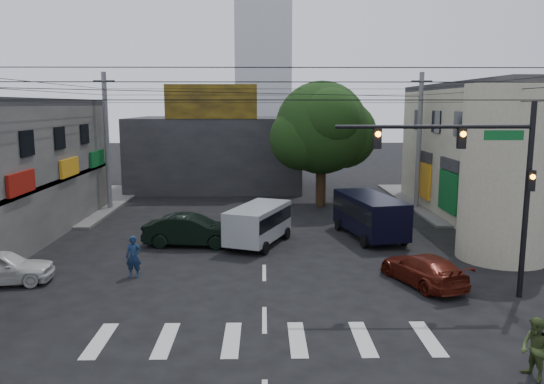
{
  "coord_description": "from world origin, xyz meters",
  "views": [
    {
      "loc": [
        -0.02,
        -19.68,
        7.07
      ],
      "look_at": [
        0.36,
        4.0,
        3.16
      ],
      "focal_mm": 35.0,
      "sensor_mm": 36.0,
      "label": 1
    }
  ],
  "objects_px": {
    "navy_van": "(370,217)",
    "silver_minivan": "(258,226)",
    "white_compact": "(0,267)",
    "pedestrian_olive": "(535,349)",
    "street_tree": "(322,128)",
    "utility_pole_far_right": "(419,142)",
    "traffic_gantry": "(483,168)",
    "utility_pole_far_left": "(107,142)",
    "maroon_sedan": "(423,269)",
    "traffic_officer": "(134,257)",
    "dark_sedan": "(192,230)"
  },
  "relations": [
    {
      "from": "maroon_sedan",
      "to": "traffic_officer",
      "type": "height_order",
      "value": "traffic_officer"
    },
    {
      "from": "dark_sedan",
      "to": "white_compact",
      "type": "height_order",
      "value": "dark_sedan"
    },
    {
      "from": "street_tree",
      "to": "utility_pole_far_right",
      "type": "distance_m",
      "value": 6.63
    },
    {
      "from": "utility_pole_far_left",
      "to": "white_compact",
      "type": "distance_m",
      "value": 15.71
    },
    {
      "from": "street_tree",
      "to": "traffic_officer",
      "type": "relative_size",
      "value": 5.0
    },
    {
      "from": "utility_pole_far_left",
      "to": "navy_van",
      "type": "bearing_deg",
      "value": -26.35
    },
    {
      "from": "dark_sedan",
      "to": "maroon_sedan",
      "type": "height_order",
      "value": "dark_sedan"
    },
    {
      "from": "white_compact",
      "to": "maroon_sedan",
      "type": "bearing_deg",
      "value": -98.98
    },
    {
      "from": "street_tree",
      "to": "maroon_sedan",
      "type": "bearing_deg",
      "value": -82.06
    },
    {
      "from": "white_compact",
      "to": "silver_minivan",
      "type": "xyz_separation_m",
      "value": [
        10.22,
        5.82,
        0.31
      ]
    },
    {
      "from": "utility_pole_far_left",
      "to": "dark_sedan",
      "type": "height_order",
      "value": "utility_pole_far_left"
    },
    {
      "from": "white_compact",
      "to": "traffic_officer",
      "type": "relative_size",
      "value": 2.41
    },
    {
      "from": "maroon_sedan",
      "to": "utility_pole_far_left",
      "type": "bearing_deg",
      "value": -62.55
    },
    {
      "from": "street_tree",
      "to": "maroon_sedan",
      "type": "distance_m",
      "value": 17.38
    },
    {
      "from": "silver_minivan",
      "to": "pedestrian_olive",
      "type": "bearing_deg",
      "value": -130.18
    },
    {
      "from": "utility_pole_far_left",
      "to": "maroon_sedan",
      "type": "bearing_deg",
      "value": -42.74
    },
    {
      "from": "utility_pole_far_right",
      "to": "traffic_officer",
      "type": "bearing_deg",
      "value": -137.71
    },
    {
      "from": "utility_pole_far_right",
      "to": "utility_pole_far_left",
      "type": "bearing_deg",
      "value": 180.0
    },
    {
      "from": "white_compact",
      "to": "pedestrian_olive",
      "type": "xyz_separation_m",
      "value": [
        17.49,
        -7.75,
        0.15
      ]
    },
    {
      "from": "traffic_gantry",
      "to": "maroon_sedan",
      "type": "xyz_separation_m",
      "value": [
        -1.52,
        1.47,
        -4.22
      ]
    },
    {
      "from": "dark_sedan",
      "to": "maroon_sedan",
      "type": "bearing_deg",
      "value": -115.83
    },
    {
      "from": "utility_pole_far_right",
      "to": "white_compact",
      "type": "bearing_deg",
      "value": -144.07
    },
    {
      "from": "traffic_officer",
      "to": "white_compact",
      "type": "bearing_deg",
      "value": -171.05
    },
    {
      "from": "street_tree",
      "to": "white_compact",
      "type": "relative_size",
      "value": 2.07
    },
    {
      "from": "maroon_sedan",
      "to": "silver_minivan",
      "type": "distance_m",
      "value": 9.01
    },
    {
      "from": "navy_van",
      "to": "traffic_gantry",
      "type": "bearing_deg",
      "value": -178.23
    },
    {
      "from": "traffic_gantry",
      "to": "dark_sedan",
      "type": "distance_m",
      "value": 14.29
    },
    {
      "from": "traffic_gantry",
      "to": "utility_pole_far_left",
      "type": "relative_size",
      "value": 0.78
    },
    {
      "from": "traffic_officer",
      "to": "pedestrian_olive",
      "type": "height_order",
      "value": "traffic_officer"
    },
    {
      "from": "dark_sedan",
      "to": "navy_van",
      "type": "height_order",
      "value": "navy_van"
    },
    {
      "from": "utility_pole_far_left",
      "to": "white_compact",
      "type": "height_order",
      "value": "utility_pole_far_left"
    },
    {
      "from": "white_compact",
      "to": "pedestrian_olive",
      "type": "distance_m",
      "value": 19.13
    },
    {
      "from": "traffic_gantry",
      "to": "dark_sedan",
      "type": "relative_size",
      "value": 1.46
    },
    {
      "from": "utility_pole_far_right",
      "to": "pedestrian_olive",
      "type": "distance_m",
      "value": 23.54
    },
    {
      "from": "traffic_gantry",
      "to": "pedestrian_olive",
      "type": "distance_m",
      "value": 7.23
    },
    {
      "from": "traffic_gantry",
      "to": "utility_pole_far_right",
      "type": "relative_size",
      "value": 0.78
    },
    {
      "from": "dark_sedan",
      "to": "white_compact",
      "type": "distance_m",
      "value": 8.91
    },
    {
      "from": "street_tree",
      "to": "pedestrian_olive",
      "type": "height_order",
      "value": "street_tree"
    },
    {
      "from": "street_tree",
      "to": "maroon_sedan",
      "type": "height_order",
      "value": "street_tree"
    },
    {
      "from": "utility_pole_far_left",
      "to": "pedestrian_olive",
      "type": "bearing_deg",
      "value": -52.7
    },
    {
      "from": "white_compact",
      "to": "navy_van",
      "type": "height_order",
      "value": "navy_van"
    },
    {
      "from": "maroon_sedan",
      "to": "pedestrian_olive",
      "type": "distance_m",
      "value": 7.47
    },
    {
      "from": "utility_pole_far_left",
      "to": "utility_pole_far_right",
      "type": "relative_size",
      "value": 1.0
    },
    {
      "from": "silver_minivan",
      "to": "dark_sedan",
      "type": "bearing_deg",
      "value": 113.63
    },
    {
      "from": "pedestrian_olive",
      "to": "navy_van",
      "type": "bearing_deg",
      "value": 170.82
    },
    {
      "from": "street_tree",
      "to": "dark_sedan",
      "type": "height_order",
      "value": "street_tree"
    },
    {
      "from": "street_tree",
      "to": "utility_pole_far_right",
      "type": "xyz_separation_m",
      "value": [
        6.5,
        -1.0,
        -0.87
      ]
    },
    {
      "from": "street_tree",
      "to": "white_compact",
      "type": "height_order",
      "value": "street_tree"
    },
    {
      "from": "pedestrian_olive",
      "to": "dark_sedan",
      "type": "bearing_deg",
      "value": -155.89
    },
    {
      "from": "navy_van",
      "to": "silver_minivan",
      "type": "bearing_deg",
      "value": 91.45
    }
  ]
}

